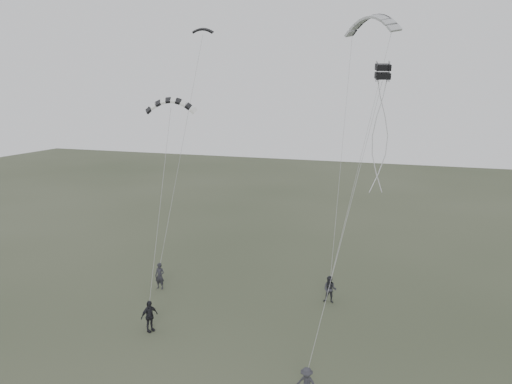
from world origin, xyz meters
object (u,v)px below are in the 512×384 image
(flyer_right, at_px, (330,290))
(kite_pale_large, at_px, (372,16))
(flyer_center, at_px, (149,316))
(kite_dark_small, at_px, (203,29))
(kite_box, at_px, (383,72))
(kite_striped, at_px, (171,100))
(flyer_left, at_px, (160,276))
(flyer_far, at_px, (306,384))

(flyer_right, height_order, kite_pale_large, kite_pale_large)
(flyer_center, xyz_separation_m, kite_dark_small, (-2.03, 12.10, 16.64))
(kite_dark_small, relative_size, kite_box, 1.99)
(flyer_center, bearing_deg, kite_striped, 40.78)
(flyer_center, height_order, kite_striped, kite_striped)
(flyer_left, distance_m, kite_striped, 11.74)
(kite_striped, bearing_deg, flyer_far, -63.77)
(flyer_right, bearing_deg, flyer_left, -170.36)
(flyer_left, bearing_deg, kite_box, -2.55)
(flyer_center, height_order, kite_box, kite_box)
(flyer_far, xyz_separation_m, kite_box, (1.77, 8.67, 13.43))
(flyer_right, relative_size, kite_dark_small, 1.15)
(flyer_left, height_order, kite_pale_large, kite_pale_large)
(kite_pale_large, bearing_deg, kite_box, -45.81)
(flyer_right, height_order, kite_striped, kite_striped)
(flyer_left, relative_size, kite_dark_small, 1.19)
(flyer_center, xyz_separation_m, kite_box, (11.49, 5.42, 13.28))
(flyer_left, xyz_separation_m, kite_pale_large, (12.19, 9.79, 17.42))
(flyer_left, relative_size, flyer_center, 1.00)
(kite_dark_small, bearing_deg, kite_striped, -104.83)
(flyer_far, bearing_deg, flyer_left, 155.16)
(kite_dark_small, height_order, kite_box, kite_dark_small)
(flyer_center, bearing_deg, flyer_left, 50.01)
(kite_box, bearing_deg, flyer_far, -118.13)
(kite_pale_large, bearing_deg, flyer_center, -88.49)
(kite_box, bearing_deg, flyer_right, 131.76)
(kite_box, bearing_deg, flyer_left, 162.86)
(flyer_left, height_order, flyer_center, flyer_center)
(flyer_left, relative_size, kite_striped, 0.57)
(flyer_right, bearing_deg, kite_striped, -175.06)
(kite_box, bearing_deg, flyer_center, -171.33)
(flyer_left, height_order, kite_dark_small, kite_dark_small)
(flyer_right, distance_m, flyer_center, 11.28)
(flyer_right, relative_size, flyer_center, 0.96)
(flyer_far, distance_m, kite_box, 16.08)
(kite_pale_large, bearing_deg, flyer_left, -107.57)
(kite_striped, bearing_deg, flyer_center, -98.08)
(flyer_center, relative_size, kite_pale_large, 0.40)
(flyer_left, xyz_separation_m, flyer_right, (11.29, 1.56, -0.04))
(flyer_right, height_order, flyer_center, flyer_center)
(kite_dark_small, height_order, kite_striped, kite_dark_small)
(kite_pale_large, xyz_separation_m, kite_striped, (-11.45, -8.82, -5.74))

